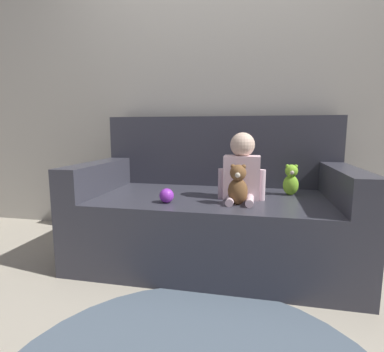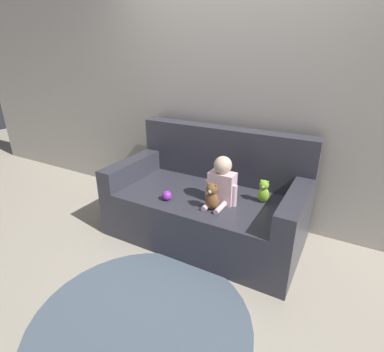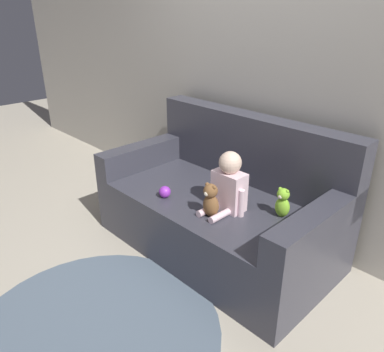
% 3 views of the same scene
% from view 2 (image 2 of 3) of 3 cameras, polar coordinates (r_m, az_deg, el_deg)
% --- Properties ---
extents(ground_plane, '(12.00, 12.00, 0.00)m').
position_cam_2_polar(ground_plane, '(3.00, 2.52, -11.10)').
color(ground_plane, '#B7AD99').
extents(wall_back, '(8.00, 0.05, 2.60)m').
position_cam_2_polar(wall_back, '(3.03, 7.94, 15.51)').
color(wall_back, '#ADA89E').
rests_on(wall_back, ground_plane).
extents(couch, '(1.77, 0.95, 0.99)m').
position_cam_2_polar(couch, '(2.88, 3.22, -4.94)').
color(couch, '#383842').
rests_on(couch, ground_plane).
extents(person_baby, '(0.29, 0.31, 0.42)m').
position_cam_2_polar(person_baby, '(2.54, 5.67, -1.29)').
color(person_baby, silver).
rests_on(person_baby, couch).
extents(teddy_bear_brown, '(0.11, 0.11, 0.24)m').
position_cam_2_polar(teddy_bear_brown, '(2.45, 3.84, -3.93)').
color(teddy_bear_brown, brown).
rests_on(teddy_bear_brown, couch).
extents(plush_toy_side, '(0.10, 0.09, 0.21)m').
position_cam_2_polar(plush_toy_side, '(2.64, 13.49, -2.84)').
color(plush_toy_side, '#8CD133').
rests_on(plush_toy_side, couch).
extents(toy_ball, '(0.09, 0.09, 0.09)m').
position_cam_2_polar(toy_ball, '(2.63, -4.81, -3.72)').
color(toy_ball, purple).
rests_on(toy_ball, couch).
extents(floor_rug, '(1.48, 1.48, 0.01)m').
position_cam_2_polar(floor_rug, '(2.24, -9.69, -25.90)').
color(floor_rug, slate).
rests_on(floor_rug, ground_plane).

